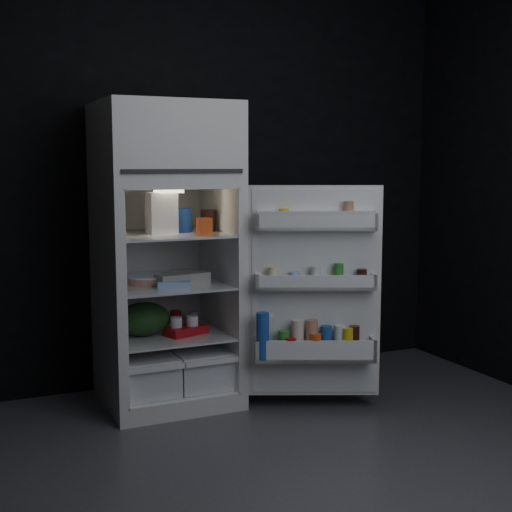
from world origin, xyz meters
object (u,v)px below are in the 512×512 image
refrigerator (165,244)px  fridge_door (314,295)px  yogurt_tray (186,330)px  milk_jug (162,213)px  egg_carton (183,279)px

refrigerator → fridge_door: refrigerator is taller
fridge_door → yogurt_tray: 0.79m
fridge_door → yogurt_tray: (-0.64, 0.41, -0.23)m
milk_jug → refrigerator: bearing=56.6°
milk_jug → fridge_door: bearing=-31.5°
milk_jug → yogurt_tray: bearing=-33.1°
egg_carton → refrigerator: bearing=110.7°
yogurt_tray → egg_carton: bearing=-173.4°
refrigerator → egg_carton: bearing=-61.4°
refrigerator → fridge_door: size_ratio=1.46×
fridge_door → egg_carton: fridge_door is taller
yogurt_tray → milk_jug: bearing=126.6°
refrigerator → milk_jug: refrigerator is taller
milk_jug → egg_carton: 0.41m
milk_jug → yogurt_tray: (0.11, -0.08, -0.69)m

